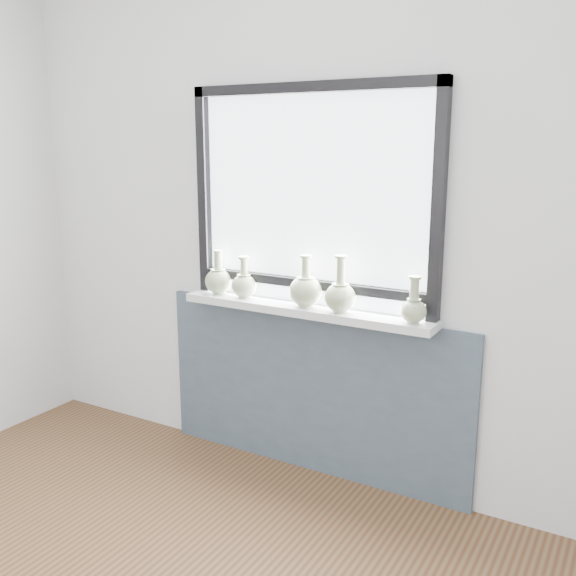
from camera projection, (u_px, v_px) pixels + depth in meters
The scene contains 9 objects.
back_wall at pixel (315, 222), 3.12m from camera, with size 3.60×0.02×2.60m, color silver.
apron_panel at pixel (310, 391), 3.29m from camera, with size 1.70×0.03×0.86m, color #42545D.
windowsill at pixel (304, 310), 3.13m from camera, with size 1.32×0.18×0.04m, color silver.
window at pixel (311, 193), 3.06m from camera, with size 1.30×0.06×1.05m.
vase_a at pixel (218, 279), 3.36m from camera, with size 0.14×0.14×0.23m.
vase_b at pixel (244, 284), 3.28m from camera, with size 0.13×0.13×0.21m.
vase_c at pixel (305, 290), 3.10m from camera, with size 0.16×0.16×0.25m.
vase_d at pixel (340, 295), 3.00m from camera, with size 0.15×0.15×0.27m.
vase_e at pixel (414, 308), 2.82m from camera, with size 0.11×0.11×0.21m.
Camera 1 is at (1.44, -0.95, 1.68)m, focal length 40.00 mm.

